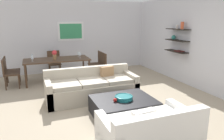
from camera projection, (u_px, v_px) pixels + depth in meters
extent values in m
plane|color=tan|center=(101.00, 102.00, 5.35)|extent=(18.00, 18.00, 0.00)
cube|color=silver|center=(79.00, 36.00, 8.33)|extent=(8.40, 0.06, 2.70)
cube|color=white|center=(71.00, 31.00, 8.13)|extent=(0.98, 0.02, 0.70)
cube|color=#338C59|center=(71.00, 31.00, 8.12)|extent=(0.83, 0.01, 0.56)
cube|color=silver|center=(187.00, 41.00, 6.64)|extent=(0.06, 8.20, 2.70)
cube|color=black|center=(178.00, 29.00, 6.73)|extent=(0.28, 0.90, 0.02)
cube|color=black|center=(177.00, 40.00, 6.82)|extent=(0.28, 0.90, 0.02)
cube|color=black|center=(176.00, 51.00, 6.90)|extent=(0.28, 0.90, 0.02)
cylinder|color=#D85933|center=(182.00, 25.00, 6.52)|extent=(0.10, 0.10, 0.22)
sphere|color=teal|center=(174.00, 37.00, 6.96)|extent=(0.14, 0.14, 0.14)
cylinder|color=silver|center=(177.00, 27.00, 6.76)|extent=(0.07, 0.07, 0.12)
cube|color=#4C1E19|center=(179.00, 51.00, 6.76)|extent=(0.20, 0.28, 0.03)
cube|color=#B2A893|center=(92.00, 91.00, 5.53)|extent=(2.30, 0.90, 0.42)
cube|color=#B2A893|center=(88.00, 73.00, 5.77)|extent=(2.30, 0.16, 0.36)
cube|color=#B2A893|center=(48.00, 93.00, 5.13)|extent=(0.14, 0.90, 0.60)
cube|color=#B2A893|center=(130.00, 83.00, 5.89)|extent=(0.14, 0.90, 0.60)
cube|color=#B2A893|center=(65.00, 85.00, 5.19)|extent=(0.65, 0.70, 0.10)
cube|color=#B2A893|center=(92.00, 82.00, 5.43)|extent=(0.65, 0.70, 0.10)
cube|color=#B2A893|center=(117.00, 79.00, 5.67)|extent=(0.65, 0.70, 0.10)
cube|color=#99724C|center=(107.00, 73.00, 5.78)|extent=(0.37, 0.17, 0.36)
cube|color=white|center=(148.00, 137.00, 3.41)|extent=(1.50, 0.90, 0.42)
cube|color=white|center=(163.00, 125.00, 2.98)|extent=(1.50, 0.16, 0.36)
cube|color=white|center=(184.00, 124.00, 3.62)|extent=(0.14, 0.90, 0.60)
cube|color=white|center=(164.00, 118.00, 3.49)|extent=(0.59, 0.70, 0.10)
cube|color=white|center=(130.00, 124.00, 3.27)|extent=(0.59, 0.70, 0.10)
cube|color=white|center=(144.00, 122.00, 3.07)|extent=(0.37, 0.17, 0.36)
cube|color=black|center=(123.00, 107.00, 4.58)|extent=(1.27, 1.04, 0.38)
cylinder|color=#19666B|center=(124.00, 98.00, 4.50)|extent=(0.37, 0.37, 0.07)
torus|color=#19666B|center=(124.00, 96.00, 4.49)|extent=(0.37, 0.37, 0.02)
sphere|color=red|center=(115.00, 100.00, 4.38)|extent=(0.08, 0.08, 0.08)
cube|color=#422D1E|center=(57.00, 60.00, 6.96)|extent=(2.06, 0.93, 0.04)
cylinder|color=#422D1E|center=(26.00, 77.00, 6.34)|extent=(0.06, 0.06, 0.71)
cylinder|color=#422D1E|center=(89.00, 71.00, 7.02)|extent=(0.06, 0.06, 0.71)
cylinder|color=#422D1E|center=(26.00, 71.00, 7.07)|extent=(0.06, 0.06, 0.71)
cylinder|color=#422D1E|center=(83.00, 66.00, 7.76)|extent=(0.06, 0.06, 0.71)
cube|color=#422D1E|center=(55.00, 64.00, 7.74)|extent=(0.44, 0.44, 0.04)
cube|color=#422D1E|center=(53.00, 57.00, 7.87)|extent=(0.44, 0.04, 0.43)
cylinder|color=#422D1E|center=(50.00, 71.00, 7.57)|extent=(0.04, 0.04, 0.41)
cylinder|color=#422D1E|center=(61.00, 71.00, 7.69)|extent=(0.04, 0.04, 0.41)
cylinder|color=#422D1E|center=(49.00, 69.00, 7.89)|extent=(0.04, 0.04, 0.41)
cylinder|color=#422D1E|center=(59.00, 68.00, 8.02)|extent=(0.04, 0.04, 0.41)
cube|color=#422D1E|center=(95.00, 64.00, 7.69)|extent=(0.44, 0.44, 0.04)
cube|color=#422D1E|center=(100.00, 57.00, 7.71)|extent=(0.04, 0.44, 0.43)
cylinder|color=#422D1E|center=(89.00, 70.00, 7.85)|extent=(0.04, 0.04, 0.41)
cylinder|color=#422D1E|center=(92.00, 72.00, 7.52)|extent=(0.04, 0.04, 0.41)
cylinder|color=#422D1E|center=(98.00, 69.00, 7.97)|extent=(0.04, 0.04, 0.41)
cylinder|color=#422D1E|center=(101.00, 71.00, 7.65)|extent=(0.04, 0.04, 0.41)
cube|color=#422D1E|center=(12.00, 74.00, 6.36)|extent=(0.44, 0.44, 0.04)
cube|color=#422D1E|center=(3.00, 67.00, 6.24)|extent=(0.04, 0.44, 0.43)
cylinder|color=#422D1E|center=(19.00, 82.00, 6.32)|extent=(0.04, 0.04, 0.41)
cylinder|color=#422D1E|center=(19.00, 79.00, 6.64)|extent=(0.04, 0.04, 0.41)
cylinder|color=#422D1E|center=(5.00, 83.00, 6.19)|extent=(0.04, 0.04, 0.41)
cylinder|color=#422D1E|center=(7.00, 80.00, 6.52)|extent=(0.04, 0.04, 0.41)
cube|color=#422D1E|center=(13.00, 71.00, 6.74)|extent=(0.44, 0.44, 0.04)
cube|color=#422D1E|center=(5.00, 64.00, 6.62)|extent=(0.04, 0.44, 0.43)
cylinder|color=#422D1E|center=(19.00, 78.00, 6.70)|extent=(0.04, 0.04, 0.41)
cylinder|color=#422D1E|center=(20.00, 76.00, 7.02)|extent=(0.04, 0.04, 0.41)
cylinder|color=#422D1E|center=(7.00, 80.00, 6.57)|extent=(0.04, 0.04, 0.41)
cylinder|color=#422D1E|center=(8.00, 77.00, 6.90)|extent=(0.04, 0.04, 0.41)
cube|color=#422D1E|center=(99.00, 67.00, 7.31)|extent=(0.44, 0.44, 0.04)
cube|color=#422D1E|center=(104.00, 59.00, 7.33)|extent=(0.04, 0.44, 0.43)
cylinder|color=#422D1E|center=(92.00, 72.00, 7.47)|extent=(0.04, 0.04, 0.41)
cylinder|color=#422D1E|center=(95.00, 75.00, 7.14)|extent=(0.04, 0.04, 0.41)
cylinder|color=#422D1E|center=(102.00, 71.00, 7.59)|extent=(0.04, 0.04, 0.41)
cylinder|color=#422D1E|center=(105.00, 74.00, 7.27)|extent=(0.04, 0.04, 0.41)
cylinder|color=silver|center=(79.00, 57.00, 7.32)|extent=(0.06, 0.06, 0.01)
cylinder|color=silver|center=(79.00, 56.00, 7.31)|extent=(0.01, 0.01, 0.06)
cylinder|color=silver|center=(78.00, 54.00, 7.29)|extent=(0.06, 0.06, 0.10)
cylinder|color=silver|center=(32.00, 60.00, 6.80)|extent=(0.06, 0.06, 0.01)
cylinder|color=silver|center=(32.00, 58.00, 6.78)|extent=(0.01, 0.01, 0.09)
cylinder|color=silver|center=(32.00, 56.00, 6.76)|extent=(0.07, 0.07, 0.09)
cylinder|color=silver|center=(33.00, 61.00, 6.59)|extent=(0.06, 0.06, 0.01)
cylinder|color=silver|center=(32.00, 60.00, 6.58)|extent=(0.01, 0.01, 0.06)
cylinder|color=silver|center=(32.00, 58.00, 6.56)|extent=(0.07, 0.07, 0.08)
cylinder|color=silver|center=(80.00, 58.00, 7.11)|extent=(0.06, 0.06, 0.01)
cylinder|color=silver|center=(80.00, 57.00, 7.10)|extent=(0.01, 0.01, 0.08)
cylinder|color=silver|center=(80.00, 54.00, 7.08)|extent=(0.07, 0.07, 0.09)
cylinder|color=silver|center=(55.00, 57.00, 7.32)|extent=(0.06, 0.06, 0.01)
cylinder|color=silver|center=(55.00, 56.00, 7.31)|extent=(0.01, 0.01, 0.07)
cylinder|color=silver|center=(55.00, 54.00, 7.29)|extent=(0.08, 0.08, 0.08)
cylinder|color=olive|center=(55.00, 57.00, 6.88)|extent=(0.11, 0.11, 0.16)
sphere|color=red|center=(54.00, 53.00, 6.84)|extent=(0.16, 0.16, 0.16)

